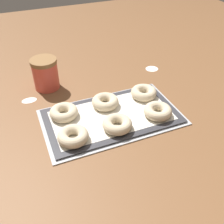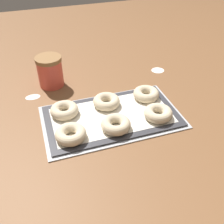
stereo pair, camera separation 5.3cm
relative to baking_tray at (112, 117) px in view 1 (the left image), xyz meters
The scene contains 12 objects.
ground_plane 0.01m from the baking_tray, 161.26° to the left, with size 2.80×2.80×0.00m, color brown.
baking_tray is the anchor object (origin of this frame).
baking_mat 0.01m from the baking_tray, 26.57° to the left, with size 0.47×0.26×0.00m.
bagel_front_left 0.18m from the baking_tray, 157.36° to the right, with size 0.10×0.10×0.03m.
bagel_front_center 0.07m from the baking_tray, 94.05° to the right, with size 0.10×0.10×0.03m.
bagel_front_right 0.17m from the baking_tray, 20.61° to the right, with size 0.10×0.10×0.03m.
bagel_back_left 0.17m from the baking_tray, 158.30° to the left, with size 0.10×0.10×0.03m.
bagel_back_center 0.07m from the baking_tray, 89.67° to the left, with size 0.10×0.10×0.03m.
bagel_back_right 0.18m from the baking_tray, 22.34° to the left, with size 0.10×0.10×0.03m.
flour_canister 0.35m from the baking_tray, 120.34° to the left, with size 0.11×0.11×0.13m.
flour_patch_near 0.41m from the baking_tray, 40.44° to the left, with size 0.06×0.06×0.00m.
flour_patch_far 0.35m from the baking_tray, 138.97° to the left, with size 0.06×0.04×0.00m.
Camera 1 is at (-0.27, -0.68, 0.60)m, focal length 42.00 mm.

